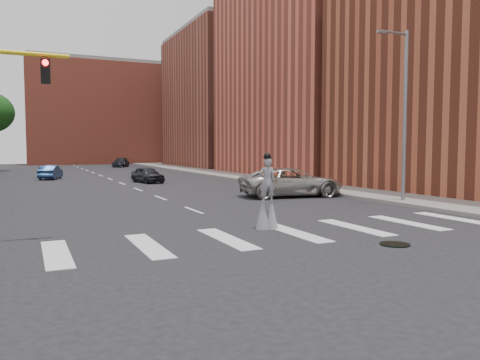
% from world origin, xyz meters
% --- Properties ---
extents(ground_plane, '(160.00, 160.00, 0.00)m').
position_xyz_m(ground_plane, '(0.00, 0.00, 0.00)').
color(ground_plane, black).
rests_on(ground_plane, ground).
extents(sidewalk_right, '(5.00, 90.00, 0.18)m').
position_xyz_m(sidewalk_right, '(12.50, 25.00, 0.09)').
color(sidewalk_right, slate).
rests_on(sidewalk_right, ground).
extents(manhole, '(0.90, 0.90, 0.04)m').
position_xyz_m(manhole, '(3.00, -2.00, 0.02)').
color(manhole, black).
rests_on(manhole, ground).
extents(building_mid, '(16.00, 22.00, 24.00)m').
position_xyz_m(building_mid, '(22.00, 30.00, 12.00)').
color(building_mid, '#C8563E').
rests_on(building_mid, ground).
extents(building_far, '(16.00, 22.00, 20.00)m').
position_xyz_m(building_far, '(22.00, 54.00, 10.00)').
color(building_far, brown).
rests_on(building_far, ground).
extents(building_backdrop, '(26.00, 14.00, 18.00)m').
position_xyz_m(building_backdrop, '(6.00, 78.00, 9.00)').
color(building_backdrop, '#C8563E').
rests_on(building_backdrop, ground).
extents(streetlight, '(2.05, 0.20, 9.00)m').
position_xyz_m(streetlight, '(10.90, 6.00, 4.90)').
color(streetlight, slate).
rests_on(streetlight, ground).
extents(stilt_performer, '(0.83, 0.59, 2.77)m').
position_xyz_m(stilt_performer, '(0.79, 2.11, 1.06)').
color(stilt_performer, black).
rests_on(stilt_performer, ground).
extents(suv_crossing, '(6.58, 3.79, 1.73)m').
position_xyz_m(suv_crossing, '(7.42, 11.47, 0.86)').
color(suv_crossing, '#AAA8A0').
rests_on(suv_crossing, ground).
extents(car_near, '(2.36, 4.18, 1.34)m').
position_xyz_m(car_near, '(2.13, 26.05, 0.67)').
color(car_near, black).
rests_on(car_near, ground).
extents(car_mid, '(2.43, 4.16, 1.29)m').
position_xyz_m(car_mid, '(-5.06, 34.05, 0.65)').
color(car_mid, navy).
rests_on(car_mid, ground).
extents(car_far, '(3.52, 5.11, 1.37)m').
position_xyz_m(car_far, '(5.90, 58.81, 0.69)').
color(car_far, black).
rests_on(car_far, ground).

